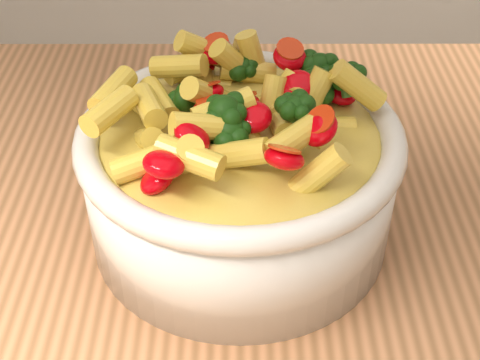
{
  "coord_description": "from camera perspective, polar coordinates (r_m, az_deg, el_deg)",
  "views": [
    {
      "loc": [
        -0.1,
        -0.35,
        1.29
      ],
      "look_at": [
        -0.1,
        0.06,
        0.95
      ],
      "focal_mm": 50.0,
      "sensor_mm": 36.0,
      "label": 1
    }
  ],
  "objects": [
    {
      "name": "pasta_salad",
      "position": [
        0.49,
        -0.0,
        6.2
      ],
      "size": [
        0.2,
        0.2,
        0.04
      ],
      "color": "#E4C948",
      "rests_on": "serving_bowl"
    },
    {
      "name": "serving_bowl",
      "position": [
        0.53,
        0.0,
        0.11
      ],
      "size": [
        0.25,
        0.25,
        0.11
      ],
      "color": "silver",
      "rests_on": "table"
    }
  ]
}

